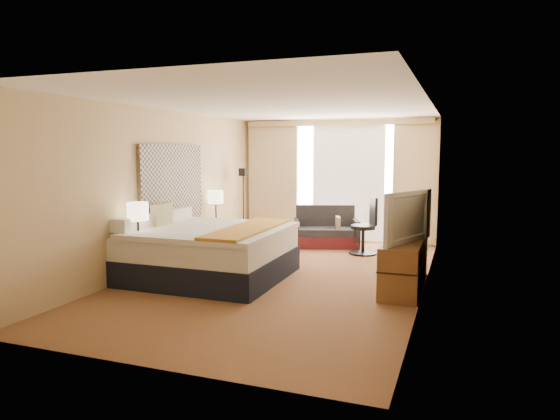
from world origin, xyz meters
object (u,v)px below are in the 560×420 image
(bed, at_px, (207,251))
(lamp_left, at_px, (138,212))
(media_dresser, at_px, (405,263))
(floor_lamp, at_px, (243,190))
(loveseat, at_px, (326,233))
(nightstand_right, at_px, (218,237))
(nightstand_left, at_px, (139,264))
(lamp_right, at_px, (216,198))
(desk_chair, at_px, (366,229))
(television, at_px, (400,216))

(bed, distance_m, lamp_left, 1.18)
(media_dresser, height_order, floor_lamp, floor_lamp)
(bed, relative_size, loveseat, 1.56)
(nightstand_right, height_order, floor_lamp, floor_lamp)
(media_dresser, distance_m, bed, 2.93)
(media_dresser, distance_m, lamp_left, 3.88)
(media_dresser, bearing_deg, nightstand_left, -164.16)
(media_dresser, distance_m, floor_lamp, 4.42)
(lamp_right, bearing_deg, media_dresser, -21.95)
(desk_chair, bearing_deg, media_dresser, -90.71)
(lamp_right, bearing_deg, desk_chair, 12.16)
(nightstand_right, relative_size, lamp_right, 0.89)
(media_dresser, bearing_deg, loveseat, 125.02)
(nightstand_right, bearing_deg, nightstand_left, -90.00)
(nightstand_left, xyz_separation_m, lamp_left, (0.04, -0.05, 0.77))
(lamp_left, bearing_deg, nightstand_right, 90.85)
(nightstand_left, bearing_deg, loveseat, 63.22)
(loveseat, bearing_deg, bed, -127.69)
(nightstand_left, distance_m, floor_lamp, 3.61)
(lamp_right, bearing_deg, floor_lamp, 80.40)
(nightstand_left, xyz_separation_m, loveseat, (1.86, 3.68, -0.01))
(floor_lamp, xyz_separation_m, lamp_left, (-0.06, -3.56, -0.06))
(floor_lamp, bearing_deg, nightstand_right, -95.69)
(bed, distance_m, television, 2.92)
(nightstand_right, xyz_separation_m, television, (3.65, -1.70, 0.77))
(loveseat, relative_size, desk_chair, 1.36)
(nightstand_right, distance_m, lamp_right, 0.76)
(desk_chair, height_order, television, television)
(nightstand_left, relative_size, television, 0.46)
(nightstand_left, height_order, loveseat, loveseat)
(media_dresser, relative_size, lamp_right, 2.93)
(nightstand_left, height_order, desk_chair, desk_chair)
(nightstand_right, distance_m, floor_lamp, 1.31)
(nightstand_right, height_order, television, television)
(lamp_left, bearing_deg, desk_chair, 49.74)
(floor_lamp, height_order, television, floor_lamp)
(nightstand_left, distance_m, lamp_left, 0.77)
(media_dresser, xyz_separation_m, television, (-0.05, -0.25, 0.70))
(loveseat, xyz_separation_m, lamp_right, (-1.92, -1.11, 0.76))
(nightstand_left, distance_m, lamp_right, 2.67)
(floor_lamp, height_order, lamp_right, floor_lamp)
(lamp_right, bearing_deg, bed, -66.35)
(nightstand_left, distance_m, desk_chair, 4.21)
(floor_lamp, height_order, lamp_left, floor_lamp)
(nightstand_left, relative_size, bed, 0.24)
(media_dresser, relative_size, floor_lamp, 1.15)
(desk_chair, bearing_deg, floor_lamp, 148.31)
(desk_chair, bearing_deg, nightstand_right, 169.20)
(nightstand_left, relative_size, desk_chair, 0.51)
(nightstand_right, height_order, media_dresser, media_dresser)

